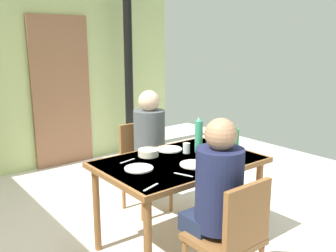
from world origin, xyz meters
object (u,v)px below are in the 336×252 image
Objects in this scene: dining_table at (180,169)px; chair_near_diner at (232,236)px; person_near_diner at (218,186)px; water_bottle_green_near at (234,141)px; chair_far_diner at (143,161)px; serving_bowl_center at (148,153)px; person_far_diner at (150,136)px; water_bottle_green_far at (199,135)px.

chair_near_diner is (-0.23, -0.78, -0.17)m from dining_table.
water_bottle_green_near is at bearing 34.38° from person_near_diner.
chair_far_diner is 1.50m from person_near_diner.
dining_table is 4.89× the size of water_bottle_green_near.
chair_near_diner is at bearing -95.44° from serving_bowl_center.
water_bottle_green_near reaches higher than chair_near_diner.
person_far_diner is at bearing 74.10° from chair_near_diner.
water_bottle_green_near is (0.25, -0.83, 0.08)m from person_far_diner.
person_near_diner is (-0.00, 0.14, 0.28)m from chair_near_diner.
chair_far_diner is 2.85× the size of water_bottle_green_far.
water_bottle_green_far is (-0.16, 0.26, 0.02)m from water_bottle_green_near.
person_far_diner is at bearing 106.92° from water_bottle_green_near.
dining_table is at bearing -165.69° from water_bottle_green_far.
water_bottle_green_near is at bearing -24.22° from dining_table.
chair_far_diner reaches higher than serving_bowl_center.
chair_near_diner is 2.85× the size of water_bottle_green_far.
chair_far_diner is at bearing -90.00° from person_far_diner.
dining_table is at bearing 77.51° from chair_far_diner.
chair_near_diner is 0.31m from person_near_diner.
water_bottle_green_far is 0.45m from serving_bowl_center.
dining_table is 1.66× the size of person_far_diner.
dining_table is 0.81m from chair_far_diner.
water_bottle_green_far is (0.50, 0.71, 0.11)m from person_near_diner.
person_far_diner is at bearing 72.51° from person_near_diner.
person_near_diner is 2.52× the size of water_bottle_green_far.
chair_near_diner is 3.33× the size of water_bottle_green_near.
water_bottle_green_far reaches higher than water_bottle_green_near.
dining_table is at bearing 155.78° from water_bottle_green_near.
person_near_diner is 0.89m from serving_bowl_center.
water_bottle_green_near is at bearing -37.72° from serving_bowl_center.
dining_table is 4.18× the size of water_bottle_green_far.
person_near_diner is 4.53× the size of serving_bowl_center.
water_bottle_green_far is (0.09, -0.57, 0.11)m from person_far_diner.
person_far_diner reaches higher than water_bottle_green_far.
serving_bowl_center is (-0.31, -0.40, -0.01)m from person_far_diner.
chair_near_diner is 0.95m from water_bottle_green_near.
person_near_diner is at bearing 72.51° from person_far_diner.
water_bottle_green_far is (0.50, 0.84, 0.39)m from chair_near_diner.
chair_far_diner is 1.13× the size of person_near_diner.
person_near_diner is (-0.40, -1.41, 0.28)m from chair_far_diner.
chair_far_diner is at bearing 60.20° from serving_bowl_center.
chair_far_diner is at bearing 75.44° from chair_near_diner.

